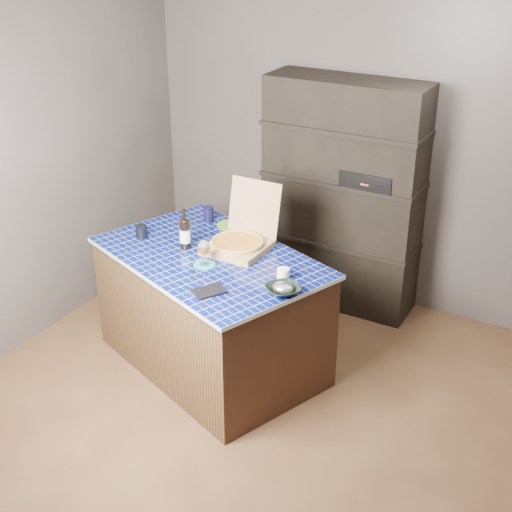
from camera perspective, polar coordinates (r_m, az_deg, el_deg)
The scene contains 14 objects.
room at distance 4.12m, azimuth -1.26°, elevation 2.52°, with size 3.50×3.50×3.50m.
shelving_unit at distance 5.52m, azimuth 6.95°, elevation 4.78°, with size 1.20×0.41×1.80m.
kitchen_island at distance 4.89m, azimuth -3.58°, elevation -4.39°, with size 1.78×1.45×0.84m.
pizza_box at distance 4.74m, azimuth -1.35°, elevation 1.21°, with size 0.38×0.47×0.42m.
mead_bottle at distance 4.76m, azimuth -5.70°, elevation 1.86°, with size 0.08×0.08×0.28m.
teal_trivet at distance 4.56m, azimuth -4.14°, elevation -0.71°, with size 0.14×0.14×0.01m, color teal.
wine_glass at distance 4.51m, azimuth -4.19°, elevation 0.62°, with size 0.08×0.08×0.17m.
tumbler at distance 4.98m, azimuth -9.16°, elevation 1.94°, with size 0.08×0.08×0.09m, color black.
dvd_case at distance 4.24m, azimuth -3.79°, elevation -2.83°, with size 0.13×0.19×0.01m, color black.
bowl at distance 4.22m, azimuth 2.16°, elevation -2.73°, with size 0.20×0.20×0.05m, color black.
foil_contents at distance 4.21m, azimuth 2.17°, elevation -2.55°, with size 0.13×0.11×0.06m, color silver.
white_jar at distance 4.38m, azimuth 2.19°, elevation -1.42°, with size 0.08×0.08×0.07m, color white.
navy_cup at distance 5.18m, azimuth -3.83°, elevation 3.37°, with size 0.07×0.07×0.11m, color black.
green_trivet at distance 5.12m, azimuth -2.01°, elevation 2.48°, with size 0.20×0.20×0.01m, color #61A322.
Camera 1 is at (1.93, -3.24, 2.91)m, focal length 50.00 mm.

